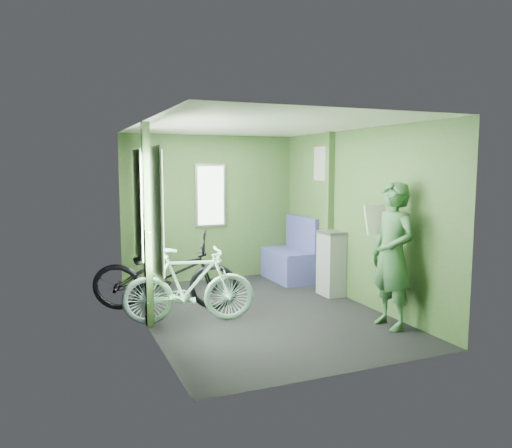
{
  "coord_description": "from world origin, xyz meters",
  "views": [
    {
      "loc": [
        -2.37,
        -5.59,
        1.83
      ],
      "look_at": [
        0.0,
        0.1,
        1.1
      ],
      "focal_mm": 35.0,
      "sensor_mm": 36.0,
      "label": 1
    }
  ],
  "objects_px": {
    "waste_box": "(331,263)",
    "bicycle_black": "(166,311)",
    "passenger": "(392,255)",
    "bench_seat": "(290,261)",
    "bicycle_mint": "(190,324)"
  },
  "relations": [
    {
      "from": "bicycle_mint",
      "to": "passenger",
      "type": "xyz_separation_m",
      "value": [
        2.08,
        -0.99,
        0.83
      ]
    },
    {
      "from": "bicycle_mint",
      "to": "bench_seat",
      "type": "height_order",
      "value": "bench_seat"
    },
    {
      "from": "bicycle_mint",
      "to": "bench_seat",
      "type": "distance_m",
      "value": 2.62
    },
    {
      "from": "bicycle_black",
      "to": "bicycle_mint",
      "type": "bearing_deg",
      "value": -145.63
    },
    {
      "from": "passenger",
      "to": "bicycle_mint",
      "type": "bearing_deg",
      "value": -118.52
    },
    {
      "from": "waste_box",
      "to": "bench_seat",
      "type": "bearing_deg",
      "value": 95.95
    },
    {
      "from": "bicycle_black",
      "to": "bench_seat",
      "type": "bearing_deg",
      "value": -45.33
    },
    {
      "from": "waste_box",
      "to": "bench_seat",
      "type": "distance_m",
      "value": 1.09
    },
    {
      "from": "bicycle_black",
      "to": "bench_seat",
      "type": "relative_size",
      "value": 1.8
    },
    {
      "from": "bicycle_black",
      "to": "passenger",
      "type": "distance_m",
      "value": 2.85
    },
    {
      "from": "bicycle_black",
      "to": "bench_seat",
      "type": "height_order",
      "value": "bench_seat"
    },
    {
      "from": "passenger",
      "to": "waste_box",
      "type": "bearing_deg",
      "value": 172.7
    },
    {
      "from": "waste_box",
      "to": "bicycle_black",
      "type": "bearing_deg",
      "value": 177.21
    },
    {
      "from": "bicycle_mint",
      "to": "bench_seat",
      "type": "xyz_separation_m",
      "value": [
        2.07,
        1.57,
        0.3
      ]
    },
    {
      "from": "passenger",
      "to": "bench_seat",
      "type": "xyz_separation_m",
      "value": [
        -0.0,
        2.56,
        -0.53
      ]
    }
  ]
}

